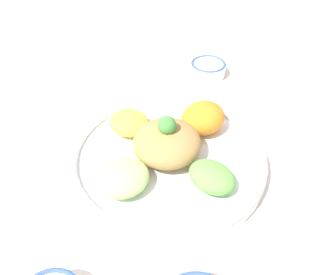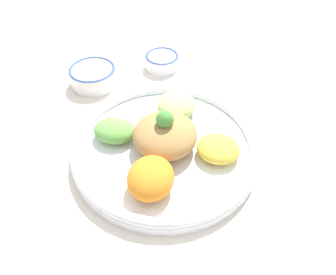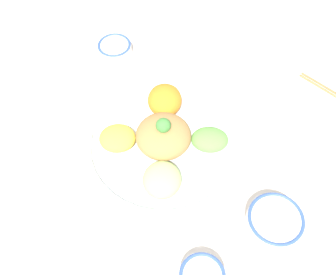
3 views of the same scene
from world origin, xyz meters
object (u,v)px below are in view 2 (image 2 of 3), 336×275
Objects in this scene: salad_platter at (165,144)px; rice_bowl_blue at (162,60)px; serving_spoon_extra at (210,48)px; sauce_bowl_dark at (93,75)px.

salad_platter is 0.32m from rice_bowl_blue.
serving_spoon_extra is at bearing -134.15° from salad_platter.
salad_platter reaches higher than rice_bowl_blue.
serving_spoon_extra is at bearing -172.58° from rice_bowl_blue.
salad_platter is at bearing 174.86° from serving_spoon_extra.
rice_bowl_blue is at bearing 177.10° from sauce_bowl_dark.
rice_bowl_blue is 0.19m from sauce_bowl_dark.
serving_spoon_extra is at bearing -178.03° from sauce_bowl_dark.
salad_platter is 3.49× the size of serving_spoon_extra.
sauce_bowl_dark is (0.06, -0.30, -0.00)m from salad_platter.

